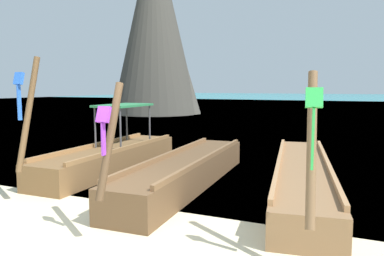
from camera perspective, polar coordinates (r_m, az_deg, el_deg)
ground at (r=6.22m, az=-12.80°, el=-15.42°), size 120.00×120.00×0.00m
sea_water at (r=66.11m, az=20.48°, el=3.99°), size 120.00×120.00×0.00m
longtail_boat_blue_ribbon at (r=10.46m, az=-12.33°, el=-4.36°), size 1.27×5.86×2.91m
longtail_boat_violet_ribbon at (r=8.66m, az=-0.86°, el=-6.69°), size 1.34×6.51×2.37m
longtail_boat_green_ribbon at (r=8.71m, az=16.60°, el=-7.12°), size 2.08×7.48×2.51m
karst_rock at (r=32.27m, az=-5.48°, el=15.73°), size 7.37×7.25×15.69m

